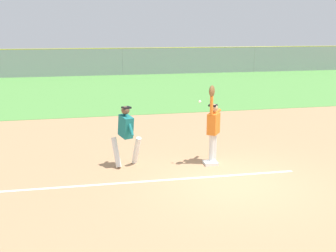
{
  "coord_description": "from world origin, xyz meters",
  "views": [
    {
      "loc": [
        -3.76,
        -9.17,
        3.8
      ],
      "look_at": [
        -1.26,
        2.09,
        1.05
      ],
      "focal_mm": 43.73,
      "sensor_mm": 36.0,
      "label": 1
    }
  ],
  "objects_px": {
    "runner": "(126,132)",
    "parked_car_green": "(181,62)",
    "parked_car_black": "(55,64)",
    "parked_car_red": "(116,63)",
    "parked_car_silver": "(233,61)",
    "baseball": "(200,101)",
    "fielder": "(213,125)",
    "first_base": "(210,163)"
  },
  "relations": [
    {
      "from": "runner",
      "to": "parked_car_green",
      "type": "xyz_separation_m",
      "value": [
        8.66,
        27.59,
        -0.32
      ]
    },
    {
      "from": "parked_car_black",
      "to": "parked_car_red",
      "type": "xyz_separation_m",
      "value": [
        5.52,
        -0.18,
        0.0
      ]
    },
    {
      "from": "parked_car_green",
      "to": "parked_car_silver",
      "type": "distance_m",
      "value": 5.54
    },
    {
      "from": "baseball",
      "to": "parked_car_silver",
      "type": "bearing_deg",
      "value": 66.86
    },
    {
      "from": "baseball",
      "to": "parked_car_green",
      "type": "xyz_separation_m",
      "value": [
        6.6,
        27.87,
        -1.15
      ]
    },
    {
      "from": "parked_car_black",
      "to": "fielder",
      "type": "bearing_deg",
      "value": -76.23
    },
    {
      "from": "first_base",
      "to": "parked_car_red",
      "type": "bearing_deg",
      "value": 90.03
    },
    {
      "from": "parked_car_black",
      "to": "parked_car_green",
      "type": "distance_m",
      "value": 11.83
    },
    {
      "from": "baseball",
      "to": "parked_car_black",
      "type": "height_order",
      "value": "baseball"
    },
    {
      "from": "fielder",
      "to": "runner",
      "type": "distance_m",
      "value": 2.5
    },
    {
      "from": "first_base",
      "to": "parked_car_silver",
      "type": "height_order",
      "value": "parked_car_silver"
    },
    {
      "from": "fielder",
      "to": "parked_car_green",
      "type": "distance_m",
      "value": 28.49
    },
    {
      "from": "first_base",
      "to": "parked_car_red",
      "type": "distance_m",
      "value": 28.18
    },
    {
      "from": "parked_car_black",
      "to": "parked_car_silver",
      "type": "height_order",
      "value": "same"
    },
    {
      "from": "runner",
      "to": "parked_car_black",
      "type": "relative_size",
      "value": 0.38
    },
    {
      "from": "runner",
      "to": "parked_car_red",
      "type": "bearing_deg",
      "value": 64.44
    },
    {
      "from": "fielder",
      "to": "parked_car_red",
      "type": "distance_m",
      "value": 28.0
    },
    {
      "from": "parked_car_black",
      "to": "parked_car_silver",
      "type": "relative_size",
      "value": 1.01
    },
    {
      "from": "parked_car_red",
      "to": "parked_car_silver",
      "type": "relative_size",
      "value": 1.01
    },
    {
      "from": "runner",
      "to": "parked_car_silver",
      "type": "bearing_deg",
      "value": 42.5
    },
    {
      "from": "parked_car_red",
      "to": "parked_car_green",
      "type": "distance_m",
      "value": 6.31
    },
    {
      "from": "fielder",
      "to": "parked_car_green",
      "type": "xyz_separation_m",
      "value": [
        6.17,
        27.81,
        -0.45
      ]
    },
    {
      "from": "parked_car_red",
      "to": "runner",
      "type": "bearing_deg",
      "value": -92.2
    },
    {
      "from": "fielder",
      "to": "parked_car_red",
      "type": "height_order",
      "value": "fielder"
    },
    {
      "from": "fielder",
      "to": "baseball",
      "type": "height_order",
      "value": "fielder"
    },
    {
      "from": "fielder",
      "to": "parked_car_black",
      "type": "height_order",
      "value": "fielder"
    },
    {
      "from": "fielder",
      "to": "parked_car_silver",
      "type": "bearing_deg",
      "value": -75.34
    },
    {
      "from": "parked_car_green",
      "to": "first_base",
      "type": "bearing_deg",
      "value": -98.27
    },
    {
      "from": "first_base",
      "to": "baseball",
      "type": "xyz_separation_m",
      "value": [
        -0.32,
        0.12,
        1.78
      ]
    },
    {
      "from": "parked_car_black",
      "to": "parked_car_green",
      "type": "height_order",
      "value": "same"
    },
    {
      "from": "first_base",
      "to": "parked_car_silver",
      "type": "bearing_deg",
      "value": 67.48
    },
    {
      "from": "first_base",
      "to": "baseball",
      "type": "relative_size",
      "value": 5.14
    },
    {
      "from": "baseball",
      "to": "parked_car_black",
      "type": "distance_m",
      "value": 28.74
    },
    {
      "from": "fielder",
      "to": "parked_car_silver",
      "type": "xyz_separation_m",
      "value": [
        11.69,
        28.3,
        -0.45
      ]
    },
    {
      "from": "parked_car_black",
      "to": "baseball",
      "type": "bearing_deg",
      "value": -77.1
    },
    {
      "from": "first_base",
      "to": "parked_car_black",
      "type": "relative_size",
      "value": 0.08
    },
    {
      "from": "fielder",
      "to": "baseball",
      "type": "relative_size",
      "value": 30.81
    },
    {
      "from": "parked_car_red",
      "to": "parked_car_green",
      "type": "bearing_deg",
      "value": 0.99
    },
    {
      "from": "runner",
      "to": "parked_car_red",
      "type": "xyz_separation_m",
      "value": [
        2.35,
        27.78,
        -0.32
      ]
    },
    {
      "from": "fielder",
      "to": "parked_car_red",
      "type": "relative_size",
      "value": 0.51
    },
    {
      "from": "fielder",
      "to": "baseball",
      "type": "bearing_deg",
      "value": 45.55
    },
    {
      "from": "fielder",
      "to": "parked_car_silver",
      "type": "relative_size",
      "value": 0.52
    }
  ]
}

